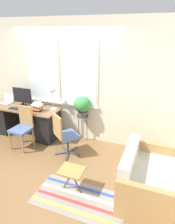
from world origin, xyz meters
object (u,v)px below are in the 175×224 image
Objects in this scene: office_chair_swivel at (64,134)px; couch_loveseat at (147,180)px; plant_stand at (82,118)px; laptop at (7,101)px; monitor at (22,97)px; desk_chair_wooden at (23,126)px; mouse at (27,110)px; keyboard at (17,109)px; folding_stool at (72,172)px; potted_plant at (82,105)px; book_stack at (37,107)px; desk_lamp at (53,94)px.

couch_loveseat is at bearing -159.84° from office_chair_swivel.
laptop is at bearing -175.91° from plant_stand.
monitor is 0.55× the size of desk_chair_wooden.
keyboard is at bearing 178.94° from mouse.
office_chair_swivel reaches higher than folding_stool.
couch_loveseat is at bearing 17.93° from folding_stool.
potted_plant is at bearing 106.57° from folding_stool.
plant_stand is at bearing 16.29° from keyboard.
mouse is 1.13m from office_chair_swivel.
folding_stool is (0.47, -1.58, -0.19)m from plant_stand.
laptop is at bearing 150.53° from desk_chair_wooden.
plant_stand is 1.44× the size of potted_plant.
mouse is 0.05× the size of couch_loveseat.
office_chair_swivel is at bearing -22.82° from book_stack.
desk_lamp reaches higher than folding_stool.
potted_plant is at bearing -62.04° from office_chair_swivel.
office_chair_swivel is 0.71m from plant_stand.
plant_stand is (2.00, 0.14, -0.22)m from laptop.
potted_plant is (0.00, 0.00, 0.32)m from plant_stand.
book_stack is 0.25× the size of desk_chair_wooden.
desk_lamp reaches higher than couch_loveseat.
book_stack is at bearing 9.72° from keyboard.
laptop is at bearing -178.47° from desk_lamp.
keyboard is 6.88× the size of mouse.
desk_lamp is at bearing -170.99° from potted_plant.
keyboard is 0.68× the size of plant_stand.
desk_chair_wooden is at bearing 79.78° from couch_loveseat.
mouse is 0.15× the size of folding_stool.
folding_stool is (1.95, -1.41, -0.59)m from monitor.
desk_chair_wooden is 0.99× the size of office_chair_swivel.
desk_lamp reaches higher than office_chair_swivel.
plant_stand is (1.46, 0.43, -0.18)m from keyboard.
monitor is 1.55m from plant_stand.
potted_plant reaches higher than keyboard.
book_stack reaches higher than folding_stool.
book_stack is (1.05, -0.20, 0.05)m from laptop.
folding_stool is at bearing -34.88° from mouse.
desk_chair_wooden is 1.00m from office_chair_swivel.
potted_plant is at bearing 19.57° from book_stack.
monitor reaches higher than potted_plant.
plant_stand is (0.68, 0.11, -0.55)m from desk_lamp.
office_chair_swivel is at bearing -99.31° from potted_plant.
couch_loveseat is (2.76, -0.79, -0.47)m from mouse.
mouse is 0.10× the size of plant_stand.
folding_stool is at bearing -52.01° from desk_lamp.
office_chair_swivel is at bearing -16.27° from laptop.
potted_plant reaches higher than plant_stand.
office_chair_swivel is (1.89, -0.55, -0.31)m from laptop.
mouse is at bearing 106.19° from desk_chair_wooden.
folding_stool is (-1.11, -0.36, 0.09)m from couch_loveseat.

